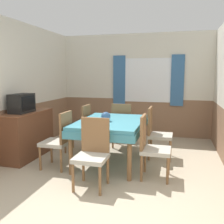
{
  "coord_description": "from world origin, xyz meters",
  "views": [
    {
      "loc": [
        1.09,
        -2.13,
        1.59
      ],
      "look_at": [
        -0.02,
        2.06,
        0.93
      ],
      "focal_mm": 40.0,
      "sensor_mm": 36.0,
      "label": 1
    }
  ],
  "objects_px": {
    "chair_head_window": "(123,124)",
    "chair_right_far": "(156,131)",
    "chair_left_far": "(81,127)",
    "sideboard": "(28,134)",
    "dining_table": "(111,126)",
    "chair_head_near": "(93,151)",
    "vase": "(106,117)",
    "tv": "(22,103)",
    "chair_left_near": "(59,139)",
    "chair_right_near": "(151,145)"
  },
  "relations": [
    {
      "from": "dining_table",
      "to": "vase",
      "type": "relative_size",
      "value": 9.54
    },
    {
      "from": "chair_left_near",
      "to": "chair_head_window",
      "type": "bearing_deg",
      "value": -27.78
    },
    {
      "from": "dining_table",
      "to": "chair_left_far",
      "type": "xyz_separation_m",
      "value": [
        -0.77,
        0.48,
        -0.16
      ]
    },
    {
      "from": "chair_right_near",
      "to": "chair_head_window",
      "type": "bearing_deg",
      "value": -152.22
    },
    {
      "from": "chair_head_near",
      "to": "sideboard",
      "type": "height_order",
      "value": "chair_head_near"
    },
    {
      "from": "chair_left_far",
      "to": "vase",
      "type": "bearing_deg",
      "value": -129.12
    },
    {
      "from": "tv",
      "to": "chair_left_far",
      "type": "bearing_deg",
      "value": 38.83
    },
    {
      "from": "chair_head_near",
      "to": "tv",
      "type": "distance_m",
      "value": 1.88
    },
    {
      "from": "chair_head_near",
      "to": "chair_left_far",
      "type": "xyz_separation_m",
      "value": [
        -0.77,
        1.46,
        0.0
      ]
    },
    {
      "from": "chair_head_near",
      "to": "chair_right_far",
      "type": "height_order",
      "value": "same"
    },
    {
      "from": "tv",
      "to": "sideboard",
      "type": "bearing_deg",
      "value": 87.24
    },
    {
      "from": "chair_left_far",
      "to": "chair_head_near",
      "type": "bearing_deg",
      "value": -152.22
    },
    {
      "from": "chair_head_near",
      "to": "chair_left_far",
      "type": "relative_size",
      "value": 1.0
    },
    {
      "from": "chair_right_far",
      "to": "chair_left_far",
      "type": "bearing_deg",
      "value": -90.0
    },
    {
      "from": "chair_left_near",
      "to": "sideboard",
      "type": "xyz_separation_m",
      "value": [
        -0.86,
        0.38,
        -0.06
      ]
    },
    {
      "from": "chair_left_near",
      "to": "sideboard",
      "type": "relative_size",
      "value": 0.8
    },
    {
      "from": "chair_left_far",
      "to": "sideboard",
      "type": "height_order",
      "value": "chair_left_far"
    },
    {
      "from": "chair_right_far",
      "to": "sideboard",
      "type": "relative_size",
      "value": 0.8
    },
    {
      "from": "dining_table",
      "to": "vase",
      "type": "bearing_deg",
      "value": -122.72
    },
    {
      "from": "chair_head_near",
      "to": "dining_table",
      "type": "bearing_deg",
      "value": -90.0
    },
    {
      "from": "tv",
      "to": "vase",
      "type": "relative_size",
      "value": 2.91
    },
    {
      "from": "chair_head_near",
      "to": "chair_right_far",
      "type": "distance_m",
      "value": 1.65
    },
    {
      "from": "vase",
      "to": "chair_head_near",
      "type": "bearing_deg",
      "value": -85.93
    },
    {
      "from": "chair_left_far",
      "to": "vase",
      "type": "relative_size",
      "value": 5.93
    },
    {
      "from": "chair_head_near",
      "to": "tv",
      "type": "xyz_separation_m",
      "value": [
        -1.63,
        0.76,
        0.54
      ]
    },
    {
      "from": "chair_head_near",
      "to": "chair_right_far",
      "type": "relative_size",
      "value": 1.0
    },
    {
      "from": "chair_head_window",
      "to": "sideboard",
      "type": "height_order",
      "value": "chair_head_window"
    },
    {
      "from": "dining_table",
      "to": "sideboard",
      "type": "xyz_separation_m",
      "value": [
        -1.63,
        -0.1,
        -0.22
      ]
    },
    {
      "from": "chair_right_far",
      "to": "dining_table",
      "type": "bearing_deg",
      "value": -58.23
    },
    {
      "from": "chair_head_near",
      "to": "vase",
      "type": "distance_m",
      "value": 0.95
    },
    {
      "from": "chair_right_near",
      "to": "chair_head_window",
      "type": "height_order",
      "value": "same"
    },
    {
      "from": "chair_right_far",
      "to": "sideboard",
      "type": "distance_m",
      "value": 2.46
    },
    {
      "from": "chair_right_far",
      "to": "vase",
      "type": "relative_size",
      "value": 5.93
    },
    {
      "from": "chair_head_window",
      "to": "vase",
      "type": "xyz_separation_m",
      "value": [
        -0.06,
        -1.08,
        0.35
      ]
    },
    {
      "from": "sideboard",
      "to": "tv",
      "type": "bearing_deg",
      "value": -92.76
    },
    {
      "from": "chair_left_far",
      "to": "chair_right_far",
      "type": "relative_size",
      "value": 1.0
    },
    {
      "from": "dining_table",
      "to": "chair_head_window",
      "type": "xyz_separation_m",
      "value": [
        -0.0,
        0.98,
        -0.16
      ]
    },
    {
      "from": "chair_head_near",
      "to": "chair_head_window",
      "type": "bearing_deg",
      "value": -90.0
    },
    {
      "from": "chair_head_window",
      "to": "chair_right_far",
      "type": "relative_size",
      "value": 1.0
    },
    {
      "from": "dining_table",
      "to": "chair_right_near",
      "type": "distance_m",
      "value": 0.92
    },
    {
      "from": "sideboard",
      "to": "vase",
      "type": "height_order",
      "value": "vase"
    },
    {
      "from": "chair_right_far",
      "to": "tv",
      "type": "xyz_separation_m",
      "value": [
        -2.4,
        -0.7,
        0.54
      ]
    },
    {
      "from": "chair_right_near",
      "to": "chair_head_window",
      "type": "relative_size",
      "value": 1.0
    },
    {
      "from": "chair_head_near",
      "to": "chair_left_far",
      "type": "height_order",
      "value": "same"
    },
    {
      "from": "chair_head_window",
      "to": "chair_right_far",
      "type": "bearing_deg",
      "value": -33.41
    },
    {
      "from": "dining_table",
      "to": "vase",
      "type": "distance_m",
      "value": 0.22
    },
    {
      "from": "sideboard",
      "to": "vase",
      "type": "distance_m",
      "value": 1.62
    },
    {
      "from": "chair_right_near",
      "to": "chair_head_near",
      "type": "xyz_separation_m",
      "value": [
        -0.77,
        -0.51,
        0.0
      ]
    },
    {
      "from": "chair_right_near",
      "to": "chair_head_near",
      "type": "bearing_deg",
      "value": -56.59
    },
    {
      "from": "chair_left_near",
      "to": "vase",
      "type": "relative_size",
      "value": 5.93
    }
  ]
}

